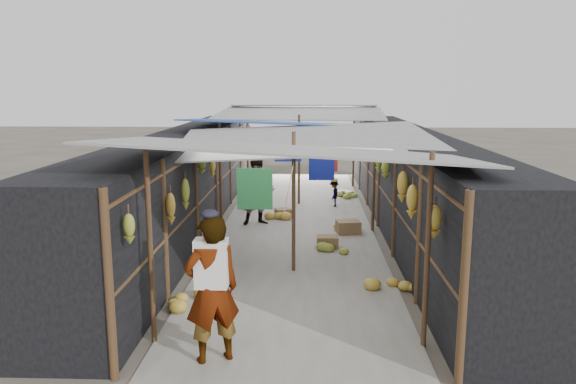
# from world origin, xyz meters

# --- Properties ---
(ground) EXTENTS (80.00, 80.00, 0.00)m
(ground) POSITION_xyz_m (0.00, 0.00, 0.00)
(ground) COLOR #6B6356
(ground) RESTS_ON ground
(aisle_slab) EXTENTS (3.60, 16.00, 0.02)m
(aisle_slab) POSITION_xyz_m (0.00, 6.50, 0.01)
(aisle_slab) COLOR #9E998E
(aisle_slab) RESTS_ON ground
(stall_left) EXTENTS (1.40, 15.00, 2.30)m
(stall_left) POSITION_xyz_m (-2.70, 6.50, 1.15)
(stall_left) COLOR black
(stall_left) RESTS_ON ground
(stall_right) EXTENTS (1.40, 15.00, 2.30)m
(stall_right) POSITION_xyz_m (2.70, 6.50, 1.15)
(stall_right) COLOR black
(stall_right) RESTS_ON ground
(crate_near) EXTENTS (0.45, 0.36, 0.27)m
(crate_near) POSITION_xyz_m (0.68, 4.52, 0.13)
(crate_near) COLOR olive
(crate_near) RESTS_ON ground
(crate_mid) EXTENTS (0.59, 0.50, 0.32)m
(crate_mid) POSITION_xyz_m (1.20, 5.72, 0.16)
(crate_mid) COLOR olive
(crate_mid) RESTS_ON ground
(crate_back) EXTENTS (0.47, 0.42, 0.25)m
(crate_back) POSITION_xyz_m (-0.39, 7.28, 0.12)
(crate_back) COLOR olive
(crate_back) RESTS_ON ground
(black_basin) EXTENTS (0.56, 0.56, 0.17)m
(black_basin) POSITION_xyz_m (1.42, 10.27, 0.08)
(black_basin) COLOR black
(black_basin) RESTS_ON ground
(vendor_elderly) EXTENTS (0.81, 0.70, 1.88)m
(vendor_elderly) POSITION_xyz_m (-0.91, -0.50, 0.94)
(vendor_elderly) COLOR silver
(vendor_elderly) RESTS_ON ground
(shopper_blue) EXTENTS (0.96, 0.84, 1.66)m
(shopper_blue) POSITION_xyz_m (-0.95, 6.54, 0.83)
(shopper_blue) COLOR navy
(shopper_blue) RESTS_ON ground
(vendor_seated) EXTENTS (0.36, 0.54, 0.77)m
(vendor_seated) POSITION_xyz_m (1.01, 8.67, 0.38)
(vendor_seated) COLOR #504B45
(vendor_seated) RESTS_ON ground
(market_canopy) EXTENTS (5.62, 15.20, 2.77)m
(market_canopy) POSITION_xyz_m (0.03, 6.84, 2.40)
(market_canopy) COLOR brown
(market_canopy) RESTS_ON ground
(hanging_bananas) EXTENTS (3.95, 14.19, 0.80)m
(hanging_bananas) POSITION_xyz_m (0.24, 6.40, 1.67)
(hanging_bananas) COLOR olive
(hanging_bananas) RESTS_ON ground
(floor_bananas) EXTENTS (4.08, 10.00, 0.35)m
(floor_bananas) POSITION_xyz_m (-0.26, 5.59, 0.15)
(floor_bananas) COLOR olive
(floor_bananas) RESTS_ON ground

